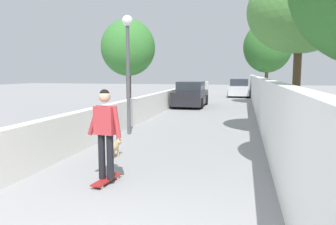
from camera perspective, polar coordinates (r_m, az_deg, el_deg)
name	(u,v)px	position (r m, az deg, el deg)	size (l,w,h in m)	color
ground_plane	(209,112)	(17.37, 7.26, 0.14)	(80.00, 80.00, 0.00)	gray
wall_left	(153,105)	(15.83, -2.65, 1.42)	(48.00, 0.30, 1.04)	silver
fence_right	(260,98)	(15.21, 16.06, 2.44)	(48.00, 0.30, 1.85)	white
tree_right_mid	(300,11)	(10.92, 22.32, 16.27)	(3.14, 3.14, 5.22)	#473523
tree_right_far	(268,47)	(22.26, 17.21, 11.01)	(3.09, 3.09, 5.40)	brown
tree_left_distant	(128,48)	(17.25, -7.07, 11.28)	(2.82, 2.82, 4.84)	#473523
lamp_post	(128,53)	(10.89, -7.12, 10.46)	(0.36, 0.36, 3.94)	#4C4C51
skateboard	(107,180)	(6.31, -10.82, -11.61)	(0.82, 0.30, 0.08)	maroon
person_skateboarder	(105,127)	(6.07, -11.04, -2.53)	(0.27, 0.72, 1.69)	black
dog	(114,146)	(8.06, -9.53, -5.94)	(2.09, 0.74, 1.06)	tan
car_near	(191,95)	(19.92, 4.07, 3.12)	(4.04, 1.80, 1.54)	black
car_far	(239,88)	(28.96, 12.47, 4.20)	(4.00, 1.80, 1.54)	silver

